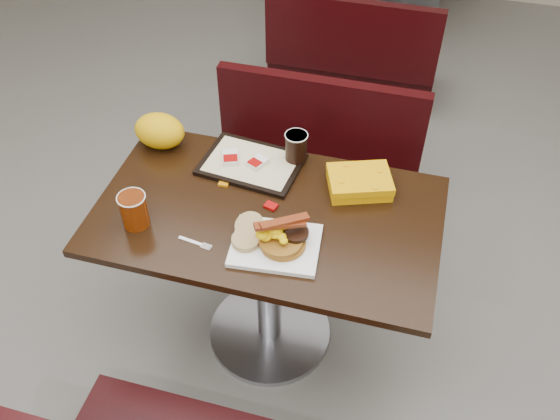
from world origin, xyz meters
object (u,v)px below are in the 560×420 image
(table_near, at_px, (269,279))
(paper_bag, at_px, (160,131))
(knife, at_px, (314,248))
(bench_near_n, at_px, (310,169))
(fork, at_px, (190,241))
(coffee_cup_near, at_px, (134,210))
(platter, at_px, (276,245))
(coffee_cup_far, at_px, (296,147))
(clamshell, at_px, (359,182))
(bench_far_s, at_px, (355,43))
(hashbrown_sleeve_left, at_px, (230,157))
(tray, at_px, (251,164))
(pancake_stack, at_px, (283,242))
(hashbrown_sleeve_right, at_px, (257,163))

(table_near, relative_size, paper_bag, 6.09)
(knife, bearing_deg, bench_near_n, -173.83)
(table_near, xyz_separation_m, fork, (-0.21, -0.20, 0.38))
(bench_near_n, distance_m, coffee_cup_near, 1.06)
(coffee_cup_near, relative_size, fork, 1.04)
(platter, bearing_deg, table_near, 109.75)
(coffee_cup_far, xyz_separation_m, clamshell, (0.26, -0.08, -0.04))
(bench_far_s, xyz_separation_m, hashbrown_sleeve_left, (-0.21, -1.69, 0.42))
(knife, bearing_deg, tray, -143.92)
(platter, relative_size, coffee_cup_far, 2.59)
(table_near, bearing_deg, fork, -136.55)
(fork, bearing_deg, hashbrown_sleeve_left, 98.16)
(table_near, xyz_separation_m, paper_bag, (-0.50, 0.25, 0.44))
(fork, bearing_deg, table_near, 52.01)
(pancake_stack, relative_size, fork, 1.24)
(knife, bearing_deg, pancake_stack, -81.89)
(bench_far_s, relative_size, coffee_cup_far, 9.00)
(tray, bearing_deg, hashbrown_sleeve_right, -7.14)
(pancake_stack, height_order, coffee_cup_far, coffee_cup_far)
(bench_near_n, bearing_deg, hashbrown_sleeve_right, -101.73)
(bench_near_n, height_order, coffee_cup_near, coffee_cup_near)
(bench_far_s, xyz_separation_m, fork, (-0.21, -2.10, 0.39))
(coffee_cup_near, bearing_deg, hashbrown_sleeve_right, 50.69)
(table_near, xyz_separation_m, coffee_cup_near, (-0.42, -0.17, 0.44))
(bench_near_n, relative_size, bench_far_s, 1.00)
(knife, xyz_separation_m, hashbrown_sleeve_left, (-0.40, 0.33, 0.03))
(table_near, relative_size, bench_near_n, 1.20)
(platter, bearing_deg, coffee_cup_near, 176.71)
(table_near, xyz_separation_m, hashbrown_sleeve_left, (-0.21, 0.21, 0.40))
(bench_far_s, relative_size, hashbrown_sleeve_right, 13.81)
(bench_near_n, relative_size, platter, 3.47)
(hashbrown_sleeve_left, bearing_deg, tray, -16.54)
(fork, distance_m, tray, 0.43)
(fork, bearing_deg, bench_near_n, 85.44)
(knife, distance_m, hashbrown_sleeve_right, 0.45)
(bench_near_n, relative_size, tray, 2.76)
(bench_far_s, relative_size, pancake_stack, 6.69)
(knife, relative_size, tray, 0.43)
(coffee_cup_near, bearing_deg, platter, 2.43)
(tray, bearing_deg, coffee_cup_far, 29.51)
(platter, height_order, clamshell, clamshell)
(table_near, height_order, clamshell, clamshell)
(coffee_cup_near, xyz_separation_m, coffee_cup_far, (0.44, 0.46, 0.01))
(fork, distance_m, hashbrown_sleeve_left, 0.41)
(platter, xyz_separation_m, fork, (-0.28, -0.05, -0.01))
(bench_far_s, bearing_deg, paper_bag, -106.88)
(tray, bearing_deg, table_near, -54.10)
(bench_far_s, relative_size, hashbrown_sleeve_left, 12.40)
(clamshell, bearing_deg, hashbrown_sleeve_left, 158.84)
(fork, relative_size, clamshell, 0.54)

